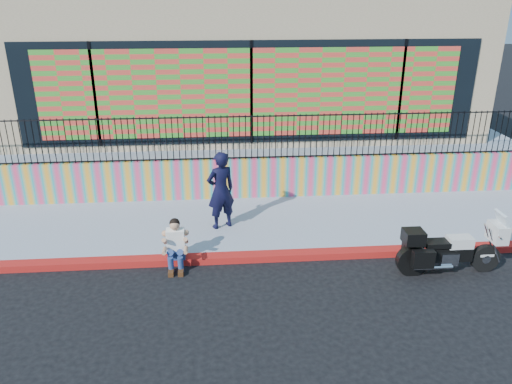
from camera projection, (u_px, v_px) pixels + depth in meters
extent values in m
plane|color=black|center=(265.00, 259.00, 10.91)|extent=(90.00, 90.00, 0.00)
cube|color=#B40C1E|center=(265.00, 256.00, 10.88)|extent=(16.00, 0.30, 0.15)
cube|color=gray|center=(259.00, 224.00, 12.40)|extent=(16.00, 3.00, 0.15)
cube|color=#F13F70|center=(254.00, 178.00, 13.65)|extent=(16.00, 0.20, 1.10)
cube|color=gray|center=(243.00, 132.00, 18.38)|extent=(16.00, 10.00, 1.25)
cube|color=tan|center=(243.00, 59.00, 17.21)|extent=(14.00, 8.00, 4.00)
cube|color=black|center=(251.00, 93.00, 13.65)|extent=(12.60, 0.04, 2.80)
cube|color=#E34132|center=(251.00, 93.00, 13.62)|extent=(11.48, 0.02, 2.40)
cylinder|color=black|center=(485.00, 258.00, 10.35)|extent=(0.60, 0.13, 0.60)
cylinder|color=black|center=(412.00, 261.00, 10.24)|extent=(0.60, 0.13, 0.60)
cube|color=black|center=(450.00, 253.00, 10.24)|extent=(0.87, 0.26, 0.31)
cube|color=silver|center=(447.00, 257.00, 10.27)|extent=(0.36, 0.31, 0.27)
cube|color=silver|center=(460.00, 242.00, 10.15)|extent=(0.50, 0.29, 0.22)
cube|color=black|center=(436.00, 243.00, 10.12)|extent=(0.50, 0.31, 0.11)
cube|color=silver|center=(498.00, 232.00, 10.14)|extent=(0.27, 0.47, 0.38)
cube|color=silver|center=(502.00, 219.00, 10.04)|extent=(0.17, 0.42, 0.31)
cube|color=black|center=(414.00, 237.00, 10.02)|extent=(0.40, 0.38, 0.27)
cube|color=black|center=(423.00, 259.00, 9.92)|extent=(0.44, 0.16, 0.36)
cube|color=black|center=(413.00, 246.00, 10.42)|extent=(0.44, 0.16, 0.36)
cube|color=silver|center=(486.00, 254.00, 10.32)|extent=(0.29, 0.15, 0.05)
imported|color=black|center=(221.00, 190.00, 11.72)|extent=(0.82, 0.70, 1.89)
cube|color=navy|center=(177.00, 254.00, 10.66)|extent=(0.36, 0.28, 0.18)
cube|color=white|center=(176.00, 240.00, 10.49)|extent=(0.38, 0.27, 0.54)
sphere|color=tan|center=(175.00, 225.00, 10.32)|extent=(0.21, 0.21, 0.21)
cube|color=#472814|center=(171.00, 272.00, 10.32)|extent=(0.11, 0.26, 0.10)
cube|color=#472814|center=(181.00, 272.00, 10.33)|extent=(0.11, 0.26, 0.10)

